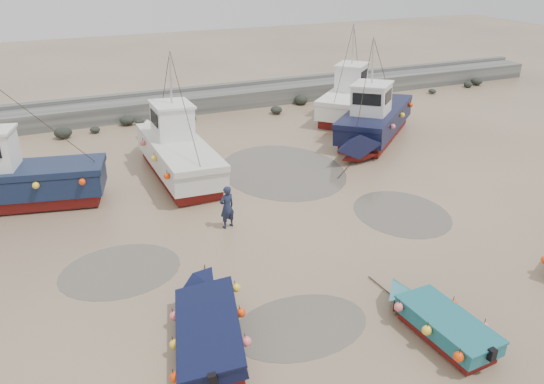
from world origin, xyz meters
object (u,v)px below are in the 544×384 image
(dinghy_1, at_px, (211,323))
(dinghy_2, at_px, (438,318))
(cabin_boat_2, at_px, (373,120))
(cabin_boat_0, at_px, (5,180))
(cabin_boat_3, at_px, (350,97))
(person, at_px, (228,227))
(cabin_boat_1, at_px, (174,149))

(dinghy_1, relative_size, dinghy_2, 1.19)
(dinghy_1, bearing_deg, cabin_boat_2, 56.15)
(dinghy_2, distance_m, cabin_boat_0, 19.32)
(dinghy_1, height_order, cabin_boat_3, cabin_boat_3)
(cabin_boat_0, relative_size, person, 5.56)
(person, bearing_deg, cabin_boat_3, -153.77)
(cabin_boat_0, height_order, cabin_boat_3, same)
(dinghy_2, bearing_deg, cabin_boat_0, 124.79)
(dinghy_1, xyz_separation_m, cabin_boat_1, (2.07, 13.17, 0.77))
(cabin_boat_1, relative_size, cabin_boat_3, 1.45)
(cabin_boat_1, bearing_deg, cabin_boat_0, -175.83)
(dinghy_2, relative_size, cabin_boat_2, 0.60)
(dinghy_1, xyz_separation_m, cabin_boat_2, (14.34, 13.42, 0.77))
(dinghy_2, bearing_deg, cabin_boat_2, 58.65)
(cabin_boat_1, height_order, person, cabin_boat_1)
(person, bearing_deg, dinghy_1, 51.08)
(cabin_boat_0, height_order, cabin_boat_1, same)
(cabin_boat_2, bearing_deg, cabin_boat_0, 51.23)
(dinghy_2, height_order, cabin_boat_1, cabin_boat_1)
(cabin_boat_2, distance_m, person, 13.66)
(dinghy_1, bearing_deg, person, 80.53)
(cabin_boat_0, bearing_deg, cabin_boat_1, -71.87)
(dinghy_2, distance_m, cabin_boat_3, 22.78)
(dinghy_1, bearing_deg, cabin_boat_0, 128.78)
(dinghy_2, distance_m, cabin_boat_2, 17.82)
(cabin_boat_2, bearing_deg, dinghy_1, 91.06)
(cabin_boat_3, bearing_deg, cabin_boat_0, -116.71)
(dinghy_1, distance_m, person, 7.00)
(cabin_boat_3, xyz_separation_m, person, (-12.89, -11.86, -1.38))
(cabin_boat_0, distance_m, person, 10.45)
(cabin_boat_1, xyz_separation_m, person, (0.61, -6.72, -1.31))
(cabin_boat_2, bearing_deg, cabin_boat_3, -56.08)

